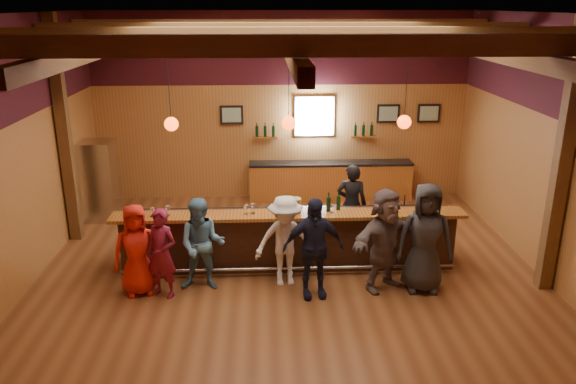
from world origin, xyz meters
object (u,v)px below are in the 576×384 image
customer_navy (313,248)px  customer_denim (202,245)px  ice_bucket (294,206)px  bar_counter (289,237)px  customer_dark (425,238)px  stainless_fridge (100,181)px  bottle_a (329,204)px  customer_redvest (162,253)px  bartender (352,204)px  customer_brown (385,240)px  customer_white (285,241)px  back_bar_cabinet (330,181)px  customer_orange (137,250)px

customer_navy → customer_denim: bearing=163.0°
customer_navy → ice_bucket: 1.09m
bar_counter → customer_denim: 1.81m
ice_bucket → customer_dark: bearing=-21.7°
stainless_fridge → bottle_a: stainless_fridge is taller
customer_dark → ice_bucket: (-2.14, 0.85, 0.30)m
bar_counter → customer_redvest: size_ratio=4.12×
customer_denim → bottle_a: 2.35m
bartender → bottle_a: size_ratio=4.74×
stainless_fridge → customer_brown: 6.67m
customer_brown → customer_denim: bearing=145.8°
bar_counter → customer_redvest: customer_redvest is taller
customer_white → bartender: (1.39, 1.70, 0.03)m
bartender → back_bar_cabinet: bearing=-75.3°
back_bar_cabinet → customer_denim: 5.27m
stainless_fridge → bartender: 5.63m
bartender → bottle_a: bearing=73.9°
customer_dark → bottle_a: size_ratio=5.37×
customer_denim → ice_bucket: 1.77m
stainless_fridge → customer_dark: customer_dark is taller
bar_counter → customer_white: size_ratio=3.90×
stainless_fridge → customer_denim: 4.29m
bar_counter → customer_white: customer_white is taller
back_bar_cabinet → customer_orange: (-3.76, -4.63, 0.31)m
customer_redvest → back_bar_cabinet: bearing=80.8°
bar_counter → customer_denim: size_ratio=3.89×
ice_bucket → bottle_a: bearing=5.0°
customer_denim → customer_brown: customer_brown is taller
back_bar_cabinet → customer_dark: (1.03, -4.71, 0.47)m
customer_white → ice_bucket: bearing=66.0°
back_bar_cabinet → ice_bucket: 4.09m
back_bar_cabinet → customer_redvest: 5.80m
customer_orange → bartender: (3.86, 1.91, 0.05)m
customer_white → customer_orange: bearing=178.8°
customer_orange → customer_redvest: size_ratio=1.03×
bottle_a → customer_white: bearing=-142.5°
customer_redvest → customer_brown: customer_brown is taller
bartender → ice_bucket: bearing=55.9°
back_bar_cabinet → stainless_fridge: size_ratio=2.22×
customer_white → stainless_fridge: bearing=134.6°
customer_redvest → customer_brown: size_ratio=0.86×
customer_brown → bartender: size_ratio=1.07×
back_bar_cabinet → bottle_a: bearing=-97.4°
back_bar_cabinet → customer_dark: bearing=-77.7°
back_bar_cabinet → customer_dark: size_ratio=2.11×
bottle_a → customer_navy: bearing=-108.9°
customer_dark → bartender: size_ratio=1.13×
bottle_a → customer_brown: bearing=-43.5°
back_bar_cabinet → bartender: (0.10, -2.72, 0.36)m
customer_orange → customer_redvest: 0.44m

